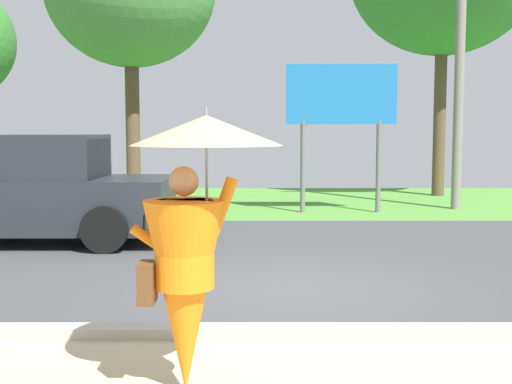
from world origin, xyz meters
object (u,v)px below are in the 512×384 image
(pickup_truck, at_px, (25,193))
(roadside_billboard, at_px, (344,105))
(utility_pole, at_px, (463,44))
(monk_pedestrian, at_px, (193,241))

(pickup_truck, distance_m, roadside_billboard, 7.58)
(pickup_truck, relative_size, utility_pole, 0.67)
(monk_pedestrian, relative_size, pickup_truck, 0.41)
(roadside_billboard, bearing_deg, utility_pole, 12.95)
(utility_pole, bearing_deg, monk_pedestrian, -115.46)
(pickup_truck, xyz_separation_m, roadside_billboard, (6.10, 4.18, 1.68))
(pickup_truck, bearing_deg, utility_pole, 33.43)
(utility_pole, xyz_separation_m, roadside_billboard, (-2.97, -0.68, -1.50))
(monk_pedestrian, xyz_separation_m, pickup_truck, (-3.61, 6.62, -0.28))
(monk_pedestrian, xyz_separation_m, utility_pole, (5.47, 11.48, 2.90))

